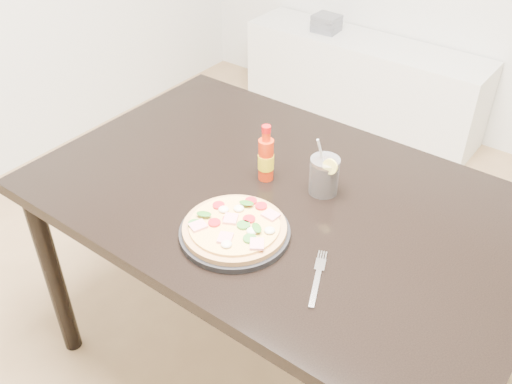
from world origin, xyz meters
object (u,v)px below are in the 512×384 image
Objects in this scene: hot_sauce_bottle at (266,158)px; dining_table at (281,217)px; fork at (318,276)px; media_console at (361,82)px; cola_cup at (324,176)px; plate at (235,233)px; pizza at (235,227)px.

dining_table is at bearing -23.80° from hot_sauce_bottle.
fork is 2.18m from media_console.
plate is at bearing -105.16° from cola_cup.
media_console is at bearing 109.94° from dining_table.
hot_sauce_bottle is 1.85m from media_console.
pizza is at bearing 46.12° from plate.
hot_sauce_bottle is 0.17m from cola_cup.
dining_table is at bearing 90.98° from pizza.
plate is at bearing -89.17° from dining_table.
cola_cup reaches higher than fork.
fork is (0.25, -0.21, 0.09)m from dining_table.
fork is (0.17, -0.30, -0.05)m from cola_cup.
plate reaches higher than media_console.
hot_sauce_bottle is (-0.09, 0.25, 0.04)m from pizza.
hot_sauce_bottle is 0.42m from fork.
pizza is 2.10m from media_console.
plate is at bearing -71.08° from hot_sauce_bottle.
cola_cup reaches higher than pizza.
pizza is 1.48× the size of fork.
fork reaches higher than media_console.
dining_table is 0.18m from hot_sauce_bottle.
cola_cup is (0.08, 0.08, 0.13)m from dining_table.
plate is (0.00, -0.21, 0.09)m from dining_table.
hot_sauce_bottle is 0.12× the size of media_console.
dining_table is 0.24m from pizza.
dining_table is 8.03× the size of hot_sauce_bottle.
plate is 0.02m from pizza.
plate is at bearing 156.34° from fork.
hot_sauce_bottle is at bearing -72.18° from media_console.
cola_cup is at bearing -66.63° from media_console.
cola_cup is at bearing 96.11° from fork.
pizza is 0.25m from fork.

